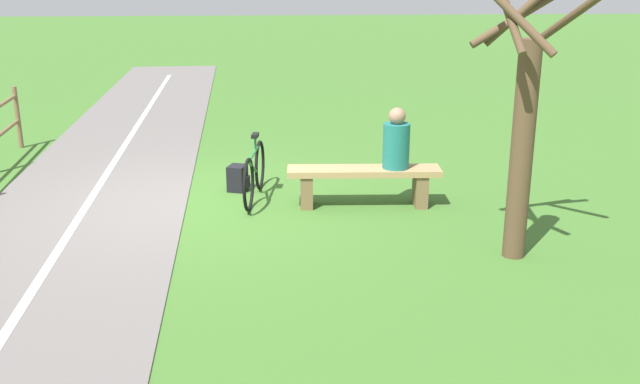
{
  "coord_description": "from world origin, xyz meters",
  "views": [
    {
      "loc": [
        -1.07,
        9.1,
        2.98
      ],
      "look_at": [
        -1.56,
        2.24,
        0.82
      ],
      "focal_mm": 40.12,
      "sensor_mm": 36.0,
      "label": 1
    }
  ],
  "objects_px": {
    "backpack": "(238,178)",
    "bench": "(364,179)",
    "person_seated": "(396,142)",
    "bicycle": "(254,173)",
    "tree_by_path": "(523,123)"
  },
  "relations": [
    {
      "from": "person_seated",
      "to": "bicycle",
      "type": "bearing_deg",
      "value": -9.75
    },
    {
      "from": "person_seated",
      "to": "tree_by_path",
      "type": "bearing_deg",
      "value": 121.96
    },
    {
      "from": "bench",
      "to": "bicycle",
      "type": "xyz_separation_m",
      "value": [
        1.42,
        -0.39,
        0.01
      ]
    },
    {
      "from": "backpack",
      "to": "bench",
      "type": "bearing_deg",
      "value": 154.54
    },
    {
      "from": "person_seated",
      "to": "tree_by_path",
      "type": "xyz_separation_m",
      "value": [
        -0.99,
        1.77,
        0.61
      ]
    },
    {
      "from": "bench",
      "to": "backpack",
      "type": "distance_m",
      "value": 1.85
    },
    {
      "from": "person_seated",
      "to": "bicycle",
      "type": "height_order",
      "value": "person_seated"
    },
    {
      "from": "bicycle",
      "to": "person_seated",
      "type": "bearing_deg",
      "value": 85.46
    },
    {
      "from": "bench",
      "to": "bicycle",
      "type": "distance_m",
      "value": 1.48
    },
    {
      "from": "bicycle",
      "to": "tree_by_path",
      "type": "height_order",
      "value": "tree_by_path"
    },
    {
      "from": "person_seated",
      "to": "backpack",
      "type": "relative_size",
      "value": 2.19
    },
    {
      "from": "bicycle",
      "to": "backpack",
      "type": "relative_size",
      "value": 4.56
    },
    {
      "from": "tree_by_path",
      "to": "backpack",
      "type": "bearing_deg",
      "value": -40.14
    },
    {
      "from": "bench",
      "to": "tree_by_path",
      "type": "relative_size",
      "value": 0.64
    },
    {
      "from": "bench",
      "to": "bicycle",
      "type": "relative_size",
      "value": 1.22
    }
  ]
}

